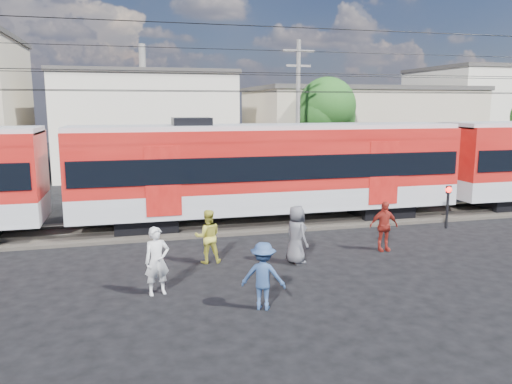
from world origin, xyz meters
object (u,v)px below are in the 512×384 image
(commuter_train, at_px, (274,167))
(pedestrian_a, at_px, (157,261))
(pedestrian_c, at_px, (263,276))
(crossing_signal, at_px, (448,199))

(commuter_train, relative_size, pedestrian_a, 27.51)
(pedestrian_a, distance_m, pedestrian_c, 2.95)
(pedestrian_a, bearing_deg, crossing_signal, 7.51)
(crossing_signal, bearing_deg, commuter_train, 158.01)
(commuter_train, xyz_separation_m, crossing_signal, (6.55, -2.64, -1.18))
(commuter_train, height_order, pedestrian_c, commuter_train)
(pedestrian_c, distance_m, crossing_signal, 11.13)
(pedestrian_c, bearing_deg, commuter_train, -84.75)
(commuter_train, bearing_deg, crossing_signal, -21.99)
(commuter_train, relative_size, crossing_signal, 28.51)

